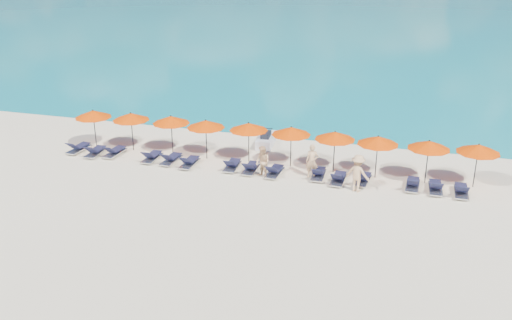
# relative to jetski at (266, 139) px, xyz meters

# --- Properties ---
(ground) EXTENTS (1400.00, 1400.00, 0.00)m
(ground) POSITION_rel_jetski_xyz_m (0.96, -8.46, -0.35)
(ground) COLOR beige
(jetski) EXTENTS (1.07, 2.42, 0.84)m
(jetski) POSITION_rel_jetski_xyz_m (0.00, 0.00, 0.00)
(jetski) COLOR white
(jetski) RESTS_ON ground
(beachgoer_a) EXTENTS (0.66, 0.44, 1.77)m
(beachgoer_a) POSITION_rel_jetski_xyz_m (3.52, -4.06, 0.54)
(beachgoer_a) COLOR tan
(beachgoer_a) RESTS_ON ground
(beachgoer_b) EXTENTS (0.94, 0.86, 1.69)m
(beachgoer_b) POSITION_rel_jetski_xyz_m (1.11, -4.80, 0.50)
(beachgoer_b) COLOR tan
(beachgoer_b) RESTS_ON ground
(beachgoer_c) EXTENTS (1.33, 0.93, 1.88)m
(beachgoer_c) POSITION_rel_jetski_xyz_m (5.95, -5.13, 0.59)
(beachgoer_c) COLOR tan
(beachgoer_c) RESTS_ON ground
(umbrella_0) EXTENTS (2.10, 2.10, 2.28)m
(umbrella_0) POSITION_rel_jetski_xyz_m (-9.51, -3.11, 1.67)
(umbrella_0) COLOR black
(umbrella_0) RESTS_ON ground
(umbrella_1) EXTENTS (2.10, 2.10, 2.28)m
(umbrella_1) POSITION_rel_jetski_xyz_m (-7.17, -2.97, 1.67)
(umbrella_1) COLOR black
(umbrella_1) RESTS_ON ground
(umbrella_2) EXTENTS (2.10, 2.10, 2.28)m
(umbrella_2) POSITION_rel_jetski_xyz_m (-4.74, -2.87, 1.67)
(umbrella_2) COLOR black
(umbrella_2) RESTS_ON ground
(umbrella_3) EXTENTS (2.10, 2.10, 2.28)m
(umbrella_3) POSITION_rel_jetski_xyz_m (-2.60, -3.06, 1.67)
(umbrella_3) COLOR black
(umbrella_3) RESTS_ON ground
(umbrella_4) EXTENTS (2.10, 2.10, 2.28)m
(umbrella_4) POSITION_rel_jetski_xyz_m (-0.21, -2.86, 1.67)
(umbrella_4) COLOR black
(umbrella_4) RESTS_ON ground
(umbrella_5) EXTENTS (2.10, 2.10, 2.28)m
(umbrella_5) POSITION_rel_jetski_xyz_m (2.14, -2.92, 1.67)
(umbrella_5) COLOR black
(umbrella_5) RESTS_ON ground
(umbrella_6) EXTENTS (2.10, 2.10, 2.28)m
(umbrella_6) POSITION_rel_jetski_xyz_m (4.47, -3.03, 1.67)
(umbrella_6) COLOR black
(umbrella_6) RESTS_ON ground
(umbrella_7) EXTENTS (2.10, 2.10, 2.28)m
(umbrella_7) POSITION_rel_jetski_xyz_m (6.65, -3.14, 1.67)
(umbrella_7) COLOR black
(umbrella_7) RESTS_ON ground
(umbrella_8) EXTENTS (2.10, 2.10, 2.28)m
(umbrella_8) POSITION_rel_jetski_xyz_m (9.12, -3.13, 1.67)
(umbrella_8) COLOR black
(umbrella_8) RESTS_ON ground
(umbrella_9) EXTENTS (2.10, 2.10, 2.28)m
(umbrella_9) POSITION_rel_jetski_xyz_m (11.41, -3.01, 1.67)
(umbrella_9) COLOR black
(umbrella_9) RESTS_ON ground
(lounger_0) EXTENTS (0.75, 1.74, 0.66)m
(lounger_0) POSITION_rel_jetski_xyz_m (-10.06, -4.11, -0.11)
(lounger_0) COLOR silver
(lounger_0) RESTS_ON ground
(lounger_1) EXTENTS (0.69, 1.73, 0.66)m
(lounger_1) POSITION_rel_jetski_xyz_m (-8.82, -4.36, -0.11)
(lounger_1) COLOR silver
(lounger_1) RESTS_ON ground
(lounger_2) EXTENTS (0.72, 1.73, 0.66)m
(lounger_2) POSITION_rel_jetski_xyz_m (-7.77, -4.08, -0.11)
(lounger_2) COLOR silver
(lounger_2) RESTS_ON ground
(lounger_3) EXTENTS (0.64, 1.71, 0.66)m
(lounger_3) POSITION_rel_jetski_xyz_m (-5.40, -4.20, -0.11)
(lounger_3) COLOR silver
(lounger_3) RESTS_ON ground
(lounger_4) EXTENTS (0.72, 1.73, 0.66)m
(lounger_4) POSITION_rel_jetski_xyz_m (-4.24, -4.22, -0.11)
(lounger_4) COLOR silver
(lounger_4) RESTS_ON ground
(lounger_5) EXTENTS (0.64, 1.71, 0.66)m
(lounger_5) POSITION_rel_jetski_xyz_m (-3.09, -4.39, -0.11)
(lounger_5) COLOR silver
(lounger_5) RESTS_ON ground
(lounger_6) EXTENTS (0.70, 1.73, 0.66)m
(lounger_6) POSITION_rel_jetski_xyz_m (-0.75, -4.14, -0.11)
(lounger_6) COLOR silver
(lounger_6) RESTS_ON ground
(lounger_7) EXTENTS (0.63, 1.71, 0.66)m
(lounger_7) POSITION_rel_jetski_xyz_m (0.32, -4.25, -0.11)
(lounger_7) COLOR silver
(lounger_7) RESTS_ON ground
(lounger_8) EXTENTS (0.72, 1.73, 0.66)m
(lounger_8) POSITION_rel_jetski_xyz_m (1.63, -4.34, -0.11)
(lounger_8) COLOR silver
(lounger_8) RESTS_ON ground
(lounger_9) EXTENTS (0.69, 1.73, 0.66)m
(lounger_9) POSITION_rel_jetski_xyz_m (3.87, -4.03, -0.11)
(lounger_9) COLOR silver
(lounger_9) RESTS_ON ground
(lounger_10) EXTENTS (0.68, 1.72, 0.66)m
(lounger_10) POSITION_rel_jetski_xyz_m (4.94, -4.35, -0.11)
(lounger_10) COLOR silver
(lounger_10) RESTS_ON ground
(lounger_11) EXTENTS (0.79, 1.75, 0.66)m
(lounger_11) POSITION_rel_jetski_xyz_m (6.12, -4.08, -0.11)
(lounger_11) COLOR silver
(lounger_11) RESTS_ON ground
(lounger_12) EXTENTS (0.67, 1.72, 0.66)m
(lounger_12) POSITION_rel_jetski_xyz_m (8.55, -4.04, -0.11)
(lounger_12) COLOR silver
(lounger_12) RESTS_ON ground
(lounger_13) EXTENTS (0.71, 1.73, 0.66)m
(lounger_13) POSITION_rel_jetski_xyz_m (9.63, -4.11, -0.11)
(lounger_13) COLOR silver
(lounger_13) RESTS_ON ground
(lounger_14) EXTENTS (0.64, 1.71, 0.66)m
(lounger_14) POSITION_rel_jetski_xyz_m (10.81, -4.18, -0.11)
(lounger_14) COLOR silver
(lounger_14) RESTS_ON ground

